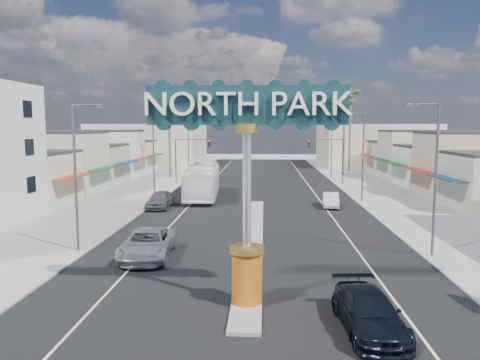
# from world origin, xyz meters

# --- Properties ---
(ground) EXTENTS (160.00, 160.00, 0.00)m
(ground) POSITION_xyz_m (0.00, 30.00, 0.00)
(ground) COLOR gray
(ground) RESTS_ON ground
(road) EXTENTS (20.00, 120.00, 0.01)m
(road) POSITION_xyz_m (0.00, 30.00, 0.01)
(road) COLOR black
(road) RESTS_ON ground
(median_island) EXTENTS (1.30, 30.00, 0.16)m
(median_island) POSITION_xyz_m (0.00, 14.00, 0.08)
(median_island) COLOR gray
(median_island) RESTS_ON ground
(sidewalk_left) EXTENTS (8.00, 120.00, 0.12)m
(sidewalk_left) POSITION_xyz_m (-14.00, 30.00, 0.06)
(sidewalk_left) COLOR gray
(sidewalk_left) RESTS_ON ground
(sidewalk_right) EXTENTS (8.00, 120.00, 0.12)m
(sidewalk_right) POSITION_xyz_m (14.00, 30.00, 0.06)
(sidewalk_right) COLOR gray
(sidewalk_right) RESTS_ON ground
(storefront_row_left) EXTENTS (12.00, 42.00, 6.00)m
(storefront_row_left) POSITION_xyz_m (-24.00, 43.00, 3.00)
(storefront_row_left) COLOR beige
(storefront_row_left) RESTS_ON ground
(storefront_row_right) EXTENTS (12.00, 42.00, 6.00)m
(storefront_row_right) POSITION_xyz_m (24.00, 43.00, 3.00)
(storefront_row_right) COLOR #B7B29E
(storefront_row_right) RESTS_ON ground
(backdrop_far_left) EXTENTS (20.00, 20.00, 8.00)m
(backdrop_far_left) POSITION_xyz_m (-22.00, 75.00, 4.00)
(backdrop_far_left) COLOR #B7B29E
(backdrop_far_left) RESTS_ON ground
(backdrop_far_right) EXTENTS (20.00, 20.00, 8.00)m
(backdrop_far_right) POSITION_xyz_m (22.00, 75.00, 4.00)
(backdrop_far_right) COLOR beige
(backdrop_far_right) RESTS_ON ground
(gateway_sign) EXTENTS (8.20, 1.50, 9.15)m
(gateway_sign) POSITION_xyz_m (0.00, 1.98, 5.93)
(gateway_sign) COLOR #DD5911
(gateway_sign) RESTS_ON median_island
(traffic_signal_left) EXTENTS (5.09, 0.45, 6.00)m
(traffic_signal_left) POSITION_xyz_m (-9.18, 43.99, 4.27)
(traffic_signal_left) COLOR #47474C
(traffic_signal_left) RESTS_ON ground
(traffic_signal_right) EXTENTS (5.09, 0.45, 6.00)m
(traffic_signal_right) POSITION_xyz_m (9.18, 43.99, 4.27)
(traffic_signal_right) COLOR #47474C
(traffic_signal_right) RESTS_ON ground
(streetlight_l_near) EXTENTS (2.03, 0.22, 9.00)m
(streetlight_l_near) POSITION_xyz_m (-10.43, 10.00, 5.07)
(streetlight_l_near) COLOR #47474C
(streetlight_l_near) RESTS_ON ground
(streetlight_l_mid) EXTENTS (2.03, 0.22, 9.00)m
(streetlight_l_mid) POSITION_xyz_m (-10.43, 30.00, 5.07)
(streetlight_l_mid) COLOR #47474C
(streetlight_l_mid) RESTS_ON ground
(streetlight_l_far) EXTENTS (2.03, 0.22, 9.00)m
(streetlight_l_far) POSITION_xyz_m (-10.43, 52.00, 5.07)
(streetlight_l_far) COLOR #47474C
(streetlight_l_far) RESTS_ON ground
(streetlight_r_near) EXTENTS (2.03, 0.22, 9.00)m
(streetlight_r_near) POSITION_xyz_m (10.43, 10.00, 5.07)
(streetlight_r_near) COLOR #47474C
(streetlight_r_near) RESTS_ON ground
(streetlight_r_mid) EXTENTS (2.03, 0.22, 9.00)m
(streetlight_r_mid) POSITION_xyz_m (10.43, 30.00, 5.07)
(streetlight_r_mid) COLOR #47474C
(streetlight_r_mid) RESTS_ON ground
(streetlight_r_far) EXTENTS (2.03, 0.22, 9.00)m
(streetlight_r_far) POSITION_xyz_m (10.43, 52.00, 5.07)
(streetlight_r_far) COLOR #47474C
(streetlight_r_far) RESTS_ON ground
(palm_left_far) EXTENTS (2.60, 2.60, 13.10)m
(palm_left_far) POSITION_xyz_m (-13.00, 50.00, 11.50)
(palm_left_far) COLOR brown
(palm_left_far) RESTS_ON ground
(palm_right_mid) EXTENTS (2.60, 2.60, 12.10)m
(palm_right_mid) POSITION_xyz_m (13.00, 56.00, 10.60)
(palm_right_mid) COLOR brown
(palm_right_mid) RESTS_ON ground
(palm_right_far) EXTENTS (2.60, 2.60, 14.10)m
(palm_right_far) POSITION_xyz_m (15.00, 62.00, 12.39)
(palm_right_far) COLOR brown
(palm_right_far) RESTS_ON ground
(suv_left) EXTENTS (3.04, 6.06, 1.65)m
(suv_left) POSITION_xyz_m (-6.05, 9.02, 0.82)
(suv_left) COLOR #BBBAC0
(suv_left) RESTS_ON ground
(suv_right) EXTENTS (2.41, 5.21, 1.47)m
(suv_right) POSITION_xyz_m (4.66, -0.26, 0.74)
(suv_right) COLOR black
(suv_right) RESTS_ON ground
(car_parked_left) EXTENTS (2.04, 4.85, 1.64)m
(car_parked_left) POSITION_xyz_m (-9.00, 25.50, 0.82)
(car_parked_left) COLOR #5B5B60
(car_parked_left) RESTS_ON ground
(car_parked_right) EXTENTS (1.89, 4.31, 1.38)m
(car_parked_right) POSITION_xyz_m (7.05, 26.89, 0.69)
(car_parked_right) COLOR beige
(car_parked_right) RESTS_ON ground
(city_bus) EXTENTS (3.72, 13.01, 3.58)m
(city_bus) POSITION_xyz_m (-5.88, 32.23, 1.79)
(city_bus) COLOR white
(city_bus) RESTS_ON ground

